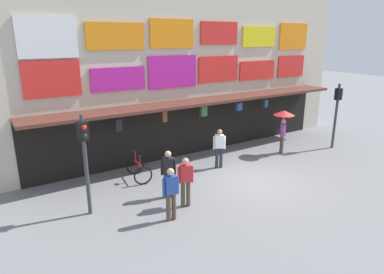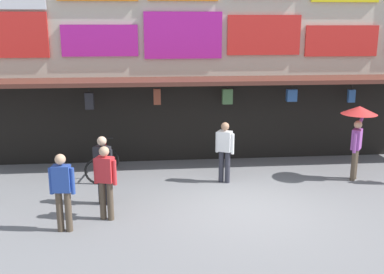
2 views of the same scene
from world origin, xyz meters
name	(u,v)px [view 1 (image 1 of 2)]	position (x,y,z in m)	size (l,w,h in m)	color
ground_plane	(253,180)	(0.00, 0.00, 0.00)	(80.00, 80.00, 0.00)	slate
shopfront	(189,68)	(0.00, 4.57, 3.96)	(18.00, 2.60, 8.00)	beige
traffic_light_near	(85,149)	(-6.04, 0.86, 2.14)	(0.31, 0.34, 3.20)	#38383D
traffic_light_far	(337,106)	(6.13, 0.88, 2.14)	(0.30, 0.34, 3.20)	#38383D
bicycle_parked	(139,170)	(-3.63, 2.50, 0.39)	(0.88, 1.25, 1.05)	black
pedestrian_in_red	(171,191)	(-4.09, -0.85, 0.95)	(0.53, 0.26, 1.68)	brown
pedestrian_in_black	(185,178)	(-3.26, -0.32, 0.98)	(0.51, 0.44, 1.68)	brown
pedestrian_in_yellow	(168,171)	(-3.40, 0.54, 0.95)	(0.48, 0.36, 1.68)	black
pedestrian_in_green	(219,146)	(-0.28, 1.80, 0.95)	(0.47, 0.37, 1.68)	#2D2D38
pedestrian_with_umbrella	(284,120)	(3.34, 1.67, 1.64)	(0.96, 0.96, 2.08)	brown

